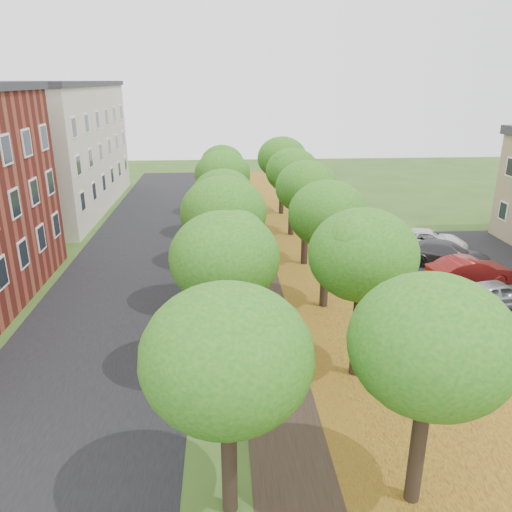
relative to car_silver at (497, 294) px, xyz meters
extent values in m
plane|color=#2D4C19|center=(-11.00, -11.36, -0.67)|extent=(120.00, 120.00, 0.00)
cube|color=black|center=(-18.50, 3.64, -0.67)|extent=(8.00, 70.00, 0.01)
cube|color=black|center=(-11.00, 3.64, -0.67)|extent=(3.20, 70.00, 0.01)
cube|color=#A2811E|center=(-6.00, 3.64, -0.67)|extent=(7.50, 70.00, 0.01)
cube|color=black|center=(2.50, 4.64, -0.67)|extent=(9.00, 16.00, 0.01)
cylinder|color=black|center=(-13.20, -11.36, 0.91)|extent=(0.40, 0.40, 3.17)
ellipsoid|color=#1C6515|center=(-13.20, -11.36, 3.73)|extent=(3.78, 3.78, 3.21)
cylinder|color=black|center=(-13.20, -5.36, 0.91)|extent=(0.40, 0.40, 3.17)
ellipsoid|color=#1C6515|center=(-13.20, -5.36, 3.73)|extent=(3.78, 3.78, 3.21)
cylinder|color=black|center=(-13.20, 0.64, 0.91)|extent=(0.40, 0.40, 3.17)
ellipsoid|color=#1C6515|center=(-13.20, 0.64, 3.73)|extent=(3.78, 3.78, 3.21)
cylinder|color=black|center=(-13.20, 6.64, 0.91)|extent=(0.40, 0.40, 3.17)
ellipsoid|color=#1C6515|center=(-13.20, 6.64, 3.73)|extent=(3.78, 3.78, 3.21)
cylinder|color=black|center=(-13.20, 12.64, 0.91)|extent=(0.40, 0.40, 3.17)
ellipsoid|color=#1C6515|center=(-13.20, 12.64, 3.73)|extent=(3.78, 3.78, 3.21)
cylinder|color=black|center=(-13.20, 18.64, 0.91)|extent=(0.40, 0.40, 3.17)
ellipsoid|color=#1C6515|center=(-13.20, 18.64, 3.73)|extent=(3.78, 3.78, 3.21)
cylinder|color=black|center=(-8.40, -11.36, 0.91)|extent=(0.40, 0.40, 3.17)
ellipsoid|color=#1C6515|center=(-8.40, -11.36, 3.73)|extent=(3.78, 3.78, 3.21)
cylinder|color=black|center=(-8.40, -5.36, 0.91)|extent=(0.40, 0.40, 3.17)
ellipsoid|color=#1C6515|center=(-8.40, -5.36, 3.73)|extent=(3.78, 3.78, 3.21)
cylinder|color=black|center=(-8.40, 0.64, 0.91)|extent=(0.40, 0.40, 3.17)
ellipsoid|color=#1C6515|center=(-8.40, 0.64, 3.73)|extent=(3.78, 3.78, 3.21)
cylinder|color=black|center=(-8.40, 6.64, 0.91)|extent=(0.40, 0.40, 3.17)
ellipsoid|color=#1C6515|center=(-8.40, 6.64, 3.73)|extent=(3.78, 3.78, 3.21)
cylinder|color=black|center=(-8.40, 12.64, 0.91)|extent=(0.40, 0.40, 3.17)
ellipsoid|color=#1C6515|center=(-8.40, 12.64, 3.73)|extent=(3.78, 3.78, 3.21)
cylinder|color=black|center=(-8.40, 18.64, 0.91)|extent=(0.40, 0.40, 3.17)
ellipsoid|color=#1C6515|center=(-8.40, 18.64, 3.73)|extent=(3.78, 3.78, 3.21)
cube|color=beige|center=(-28.00, 21.64, 4.33)|extent=(10.00, 20.00, 10.00)
cube|color=#2D2D33|center=(-28.00, 21.64, 9.53)|extent=(10.30, 20.30, 0.40)
imported|color=#A7A8AC|center=(0.00, 0.00, 0.00)|extent=(4.17, 2.34, 1.34)
imported|color=maroon|center=(0.00, 2.79, 0.09)|extent=(4.77, 2.22, 1.51)
imported|color=#38393E|center=(0.00, 5.73, 0.06)|extent=(5.40, 3.96, 1.45)
imported|color=silver|center=(0.00, 8.52, 0.01)|extent=(5.34, 3.61, 1.36)
camera|label=1|loc=(-13.21, -21.39, 9.81)|focal=35.00mm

